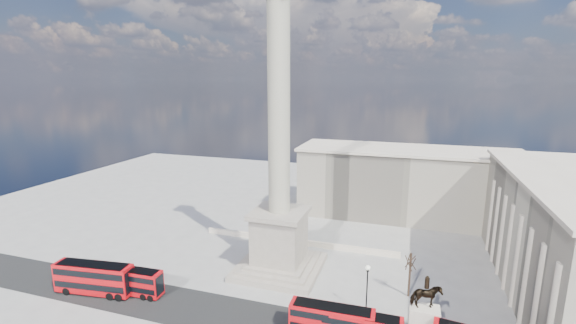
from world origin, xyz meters
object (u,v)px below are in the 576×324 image
Objects in this scene: equestrian_statue at (424,320)px; red_bus_e at (94,278)px; red_bus_a at (131,281)px; red_bus_b at (332,321)px; nelsons_column at (279,199)px; victorian_lamp at (367,286)px; pedestrian_crossing at (375,321)px.

red_bus_e is at bearing -175.88° from equestrian_statue.
red_bus_b is (31.59, -0.56, 0.10)m from red_bus_a.
red_bus_e is at bearing -165.83° from red_bus_a.
victorian_lamp is at bearing -28.18° from nelsons_column.
red_bus_a is 35.73m from victorian_lamp.
pedestrian_crossing is (36.66, 3.41, -1.39)m from red_bus_a.
red_bus_b is at bearing -3.69° from red_bus_a.
equestrian_statue is at bearing -28.83° from victorian_lamp.
red_bus_a is 6.45× the size of pedestrian_crossing.
nelsons_column is at bearing 151.61° from equestrian_statue.
red_bus_a is at bearing -177.54° from equestrian_statue.
victorian_lamp is (40.53, 7.60, 1.74)m from red_bus_e.
nelsons_column is 20.00m from victorian_lamp.
nelsons_column reaches higher than red_bus_e.
pedestrian_crossing is (5.07, 3.98, -1.49)m from red_bus_b.
nelsons_column reaches higher than pedestrian_crossing.
red_bus_a is 31.60m from red_bus_b.
red_bus_e is 7.73× the size of pedestrian_crossing.
equestrian_statue is (42.67, 1.83, 1.06)m from red_bus_a.
equestrian_statue reaches higher than pedestrian_crossing.
red_bus_e is 41.28m from victorian_lamp.
victorian_lamp reaches higher than red_bus_e.
nelsons_column is 22.19m from red_bus_b.
red_bus_b is at bearing -118.64° from victorian_lamp.
red_bus_e is 48.18m from equestrian_statue.
red_bus_a is 36.85m from pedestrian_crossing.
equestrian_statue reaches higher than red_bus_e.
victorian_lamp is at bearing 59.75° from red_bus_b.
red_bus_e is at bearing -179.95° from red_bus_b.
nelsons_column is at bearing 151.82° from victorian_lamp.
red_bus_b is 11.38m from equestrian_statue.
red_bus_e is 1.35× the size of equestrian_statue.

